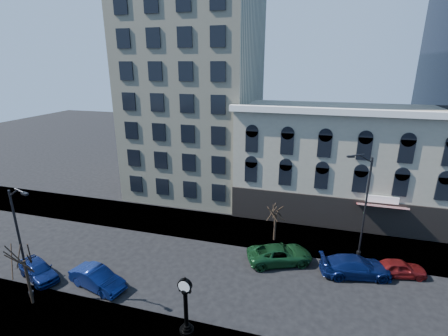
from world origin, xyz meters
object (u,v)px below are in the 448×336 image
(street_lamp_near, at_px, (19,216))
(car_near_a, at_px, (38,270))
(car_near_b, at_px, (97,278))
(street_clock, at_px, (186,308))

(street_lamp_near, relative_size, car_near_a, 2.05)
(street_lamp_near, height_order, car_near_b, street_lamp_near)
(street_clock, xyz_separation_m, car_near_b, (-8.30, 2.34, -1.21))
(street_clock, distance_m, car_near_b, 8.71)
(car_near_a, xyz_separation_m, car_near_b, (5.27, 0.31, 0.04))
(street_clock, distance_m, car_near_a, 13.79)
(street_lamp_near, bearing_deg, car_near_a, 145.52)
(street_clock, xyz_separation_m, car_near_a, (-13.58, 2.03, -1.25))
(car_near_b, bearing_deg, car_near_a, 106.54)
(car_near_a, relative_size, car_near_b, 0.92)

